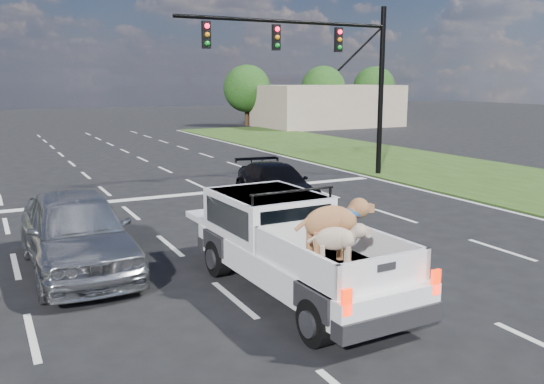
% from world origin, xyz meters
% --- Properties ---
extents(ground, '(160.00, 160.00, 0.00)m').
position_xyz_m(ground, '(0.00, 0.00, 0.00)').
color(ground, black).
rests_on(ground, ground).
extents(road_markings, '(17.75, 60.00, 0.01)m').
position_xyz_m(road_markings, '(0.00, 6.56, 0.01)').
color(road_markings, silver).
rests_on(road_markings, ground).
extents(grass_shoulder_right, '(8.00, 60.00, 0.06)m').
position_xyz_m(grass_shoulder_right, '(13.00, 6.00, 0.03)').
color(grass_shoulder_right, '#264314').
rests_on(grass_shoulder_right, ground).
extents(traffic_signal, '(9.11, 0.31, 7.00)m').
position_xyz_m(traffic_signal, '(7.20, 10.50, 4.73)').
color(traffic_signal, black).
rests_on(traffic_signal, ground).
extents(building_right, '(12.00, 7.00, 3.60)m').
position_xyz_m(building_right, '(22.00, 34.00, 1.80)').
color(building_right, tan).
rests_on(building_right, ground).
extents(tree_far_d, '(4.20, 4.20, 5.40)m').
position_xyz_m(tree_far_d, '(16.00, 38.00, 3.29)').
color(tree_far_d, '#332114').
rests_on(tree_far_d, ground).
extents(tree_far_e, '(4.20, 4.20, 5.40)m').
position_xyz_m(tree_far_e, '(24.00, 38.00, 3.29)').
color(tree_far_e, '#332114').
rests_on(tree_far_e, ground).
extents(tree_far_f, '(4.20, 4.20, 5.40)m').
position_xyz_m(tree_far_f, '(30.00, 38.00, 3.29)').
color(tree_far_f, '#332114').
rests_on(tree_far_f, ground).
extents(pickup_truck, '(2.18, 5.42, 2.01)m').
position_xyz_m(pickup_truck, '(-0.59, -0.18, 0.95)').
color(pickup_truck, black).
rests_on(pickup_truck, ground).
extents(silver_sedan, '(2.09, 5.06, 1.72)m').
position_xyz_m(silver_sedan, '(-4.04, 3.07, 0.86)').
color(silver_sedan, '#A5A7AC').
rests_on(silver_sedan, ground).
extents(black_coupe, '(2.54, 4.82, 1.33)m').
position_xyz_m(black_coupe, '(2.80, 7.06, 0.67)').
color(black_coupe, black).
rests_on(black_coupe, ground).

